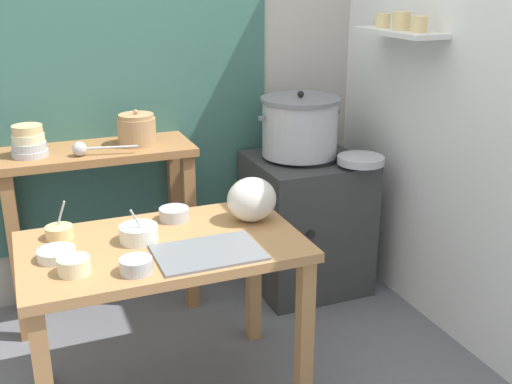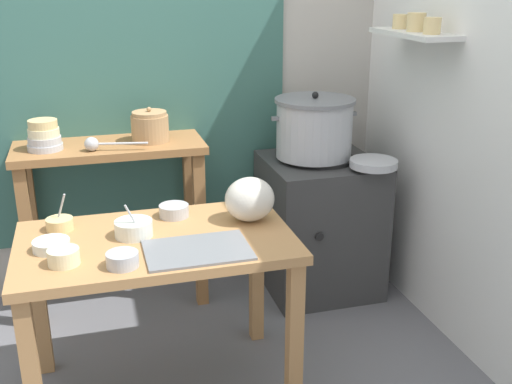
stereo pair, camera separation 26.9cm
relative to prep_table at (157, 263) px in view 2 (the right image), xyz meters
The scene contains 19 objects.
ground_plane 0.61m from the prep_table, 11.05° to the left, with size 9.00×9.00×0.00m, color slate.
wall_back 1.32m from the prep_table, 82.07° to the left, with size 4.40×0.12×2.60m.
wall_right 1.64m from the prep_table, ahead, with size 0.30×3.20×2.60m.
prep_table is the anchor object (origin of this frame).
back_shelf_table 0.86m from the prep_table, 98.35° to the left, with size 0.96×0.40×0.90m.
stove_block 1.24m from the prep_table, 35.74° to the left, with size 0.60×0.61×0.78m.
steamer_pot 1.25m from the prep_table, 37.63° to the left, with size 0.48×0.43×0.35m.
clay_pot 0.92m from the prep_table, 84.00° to the left, with size 0.19×0.19×0.18m.
bowl_stack_enamel 0.99m from the prep_table, 117.80° to the left, with size 0.17×0.17×0.15m.
ladle 0.82m from the prep_table, 105.10° to the left, with size 0.30×0.10×0.07m.
serving_tray 0.25m from the prep_table, 51.02° to the right, with size 0.40×0.28×0.01m, color slate.
plastic_bag 0.47m from the prep_table, 10.93° to the left, with size 0.21×0.19×0.19m, color silver.
wide_pan 1.28m from the prep_table, 21.54° to the left, with size 0.25×0.25×0.04m, color #B7BABF.
prep_bowl_0 0.42m from the prep_table, behind, with size 0.14×0.14×0.04m.
prep_bowl_1 0.17m from the prep_table, 152.33° to the left, with size 0.15×0.15×0.15m.
prep_bowl_2 0.30m from the prep_table, 123.36° to the right, with size 0.12×0.12×0.05m.
prep_bowl_3 0.44m from the prep_table, 152.53° to the left, with size 0.11×0.11×0.16m.
prep_bowl_4 0.28m from the prep_table, 63.44° to the left, with size 0.13×0.13×0.05m.
prep_bowl_5 0.41m from the prep_table, 157.25° to the right, with size 0.12×0.12×0.06m.
Camera 2 is at (-0.30, -2.31, 1.72)m, focal length 43.26 mm.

